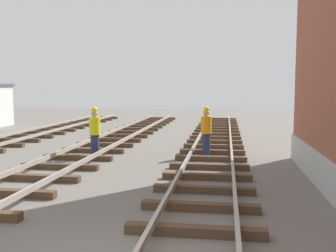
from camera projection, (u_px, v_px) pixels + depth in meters
track_worker_foreground at (206, 131)px, 14.74m from camera, size 0.40×0.40×1.87m
track_worker_distant at (95, 132)px, 14.41m from camera, size 0.40×0.40×1.87m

